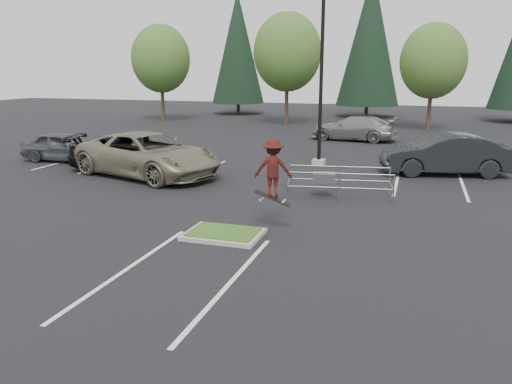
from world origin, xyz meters
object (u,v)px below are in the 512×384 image
(car_l_tan, at_px, (147,154))
(car_l_black, at_px, (131,152))
(conif_a, at_px, (238,48))
(car_far_silver, at_px, (354,128))
(conif_b, at_px, (370,38))
(skateboarder, at_px, (273,169))
(car_r_charc, at_px, (445,154))
(decid_a, at_px, (161,61))
(decid_b, at_px, (287,55))
(cart_corral, at_px, (327,179))
(light_pole, at_px, (321,74))
(decid_c, at_px, (433,63))
(car_l_grey, at_px, (65,147))

(car_l_tan, bearing_deg, car_l_black, 72.45)
(conif_a, xyz_separation_m, car_far_silver, (15.04, -18.00, -6.25))
(conif_b, xyz_separation_m, skateboarder, (1.20, -39.50, -5.93))
(skateboarder, relative_size, car_r_charc, 0.35)
(car_far_silver, bearing_deg, skateboarder, 8.24)
(car_l_tan, bearing_deg, decid_a, 44.19)
(car_l_black, relative_size, car_far_silver, 1.02)
(decid_b, bearing_deg, car_r_charc, -56.69)
(cart_corral, relative_size, car_l_tan, 0.57)
(decid_a, distance_m, conif_a, 10.85)
(light_pole, xyz_separation_m, decid_b, (-6.51, 18.53, 1.48))
(light_pole, bearing_deg, car_l_black, -155.12)
(decid_a, relative_size, car_l_tan, 1.24)
(car_r_charc, bearing_deg, skateboarder, -39.47)
(car_l_black, bearing_deg, conif_a, -5.21)
(decid_b, bearing_deg, car_l_black, -95.06)
(skateboarder, bearing_deg, car_l_tan, -48.21)
(conif_b, distance_m, skateboarder, 39.96)
(light_pole, relative_size, car_l_black, 1.70)
(skateboarder, height_order, car_r_charc, skateboarder)
(car_r_charc, height_order, car_far_silver, car_r_charc)
(skateboarder, bearing_deg, decid_c, -109.71)
(decid_b, relative_size, conif_a, 0.74)
(decid_c, xyz_separation_m, car_l_black, (-13.99, -21.78, -4.39))
(skateboarder, xyz_separation_m, car_far_silver, (-0.16, 21.00, -1.06))
(light_pole, bearing_deg, conif_b, 91.01)
(decid_b, height_order, car_r_charc, decid_b)
(decid_c, height_order, car_l_black, decid_c)
(car_r_charc, bearing_deg, decid_c, 168.90)
(car_far_silver, bearing_deg, conif_a, -132.29)
(conif_b, distance_m, car_l_black, 34.14)
(conif_b, bearing_deg, conif_a, -177.95)
(car_r_charc, bearing_deg, light_pole, -107.45)
(conif_b, height_order, car_far_silver, conif_b)
(car_l_grey, height_order, car_r_charc, car_r_charc)
(light_pole, distance_m, decid_c, 18.67)
(conif_b, height_order, car_l_grey, conif_b)
(cart_corral, distance_m, car_l_tan, 8.68)
(conif_a, bearing_deg, cart_corral, -64.98)
(car_far_silver, bearing_deg, car_l_black, -25.15)
(decid_c, xyz_separation_m, car_l_grey, (-18.64, -20.82, -4.47))
(skateboarder, xyz_separation_m, car_l_tan, (-7.70, 6.00, -0.92))
(car_l_black, bearing_deg, conif_b, -29.70)
(decid_a, xyz_separation_m, skateboarder, (19.21, -29.03, -3.67))
(light_pole, bearing_deg, car_l_tan, -144.46)
(light_pole, distance_m, conif_b, 28.69)
(car_far_silver, bearing_deg, light_pole, 4.70)
(car_l_tan, relative_size, car_r_charc, 1.25)
(conif_a, height_order, car_l_grey, conif_a)
(conif_a, distance_m, car_r_charc, 35.64)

